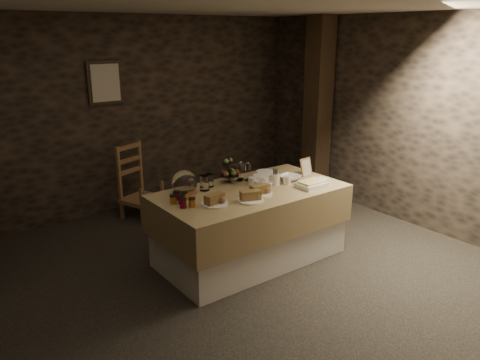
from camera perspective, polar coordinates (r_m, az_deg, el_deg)
ground_plane at (r=4.79m, az=-1.55°, el=-12.02°), size 5.50×5.00×0.01m
room_shell at (r=4.24m, az=-1.72°, el=6.66°), size 5.52×5.02×2.60m
buffet_table at (r=5.01m, az=1.27°, el=-4.86°), size 1.99×1.06×0.79m
chair at (r=6.35m, az=-12.21°, el=-0.55°), size 0.58×0.57×0.76m
timber_column at (r=6.92m, az=9.45°, el=8.49°), size 0.30×0.30×2.60m
framed_picture at (r=6.32m, az=-16.13°, el=11.32°), size 0.45×0.04×0.55m
plate_stack_a at (r=5.08m, az=2.66°, el=0.09°), size 0.19×0.19×0.10m
plate_stack_b at (r=5.27m, az=3.04°, el=0.65°), size 0.20×0.20×0.08m
cutlery_holder at (r=5.05m, az=4.30°, el=0.05°), size 0.10×0.10×0.12m
cup_a at (r=4.87m, az=2.45°, el=-0.66°), size 0.17×0.17×0.11m
cup_b at (r=4.86m, az=3.35°, el=-0.78°), size 0.13×0.13×0.10m
mug_c at (r=5.01m, az=1.51°, el=-0.19°), size 0.09×0.09×0.09m
mug_d at (r=5.09m, az=5.76°, el=-0.02°), size 0.08×0.08×0.09m
bowl at (r=5.24m, az=6.12°, el=0.29°), size 0.27×0.27×0.06m
cake_dome at (r=4.78m, az=-6.78°, el=-0.49°), size 0.26×0.26×0.26m
fruit_stand at (r=5.10m, az=-1.25°, el=1.00°), size 0.21×0.21×0.30m
bread_platter_left at (r=4.47m, az=-3.12°, el=-2.52°), size 0.26×0.26×0.11m
bread_platter_center at (r=4.56m, az=1.28°, el=-2.09°), size 0.26×0.26×0.11m
bread_platter_right at (r=4.74m, az=2.43°, el=-1.34°), size 0.26×0.26×0.11m
jam_jars at (r=4.53m, az=-7.10°, el=-2.43°), size 0.20×0.32×0.07m
tart_dish at (r=5.02m, az=8.70°, el=-0.51°), size 0.30×0.22×0.07m
square_dish at (r=5.20m, az=9.89°, el=-0.05°), size 0.14×0.14×0.04m
menu_frame at (r=5.43m, az=8.05°, el=1.52°), size 0.18×0.09×0.22m
storage_jar_a at (r=4.87m, az=-4.36°, el=-0.37°), size 0.10×0.10×0.16m
storage_jar_b at (r=4.98m, az=-3.74°, el=-0.05°), size 0.09×0.09×0.14m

